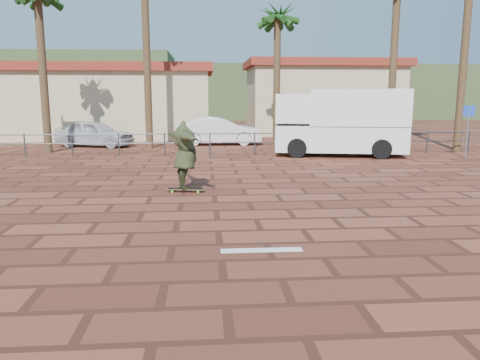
% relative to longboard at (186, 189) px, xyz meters
% --- Properties ---
extents(ground, '(120.00, 120.00, 0.00)m').
position_rel_longboard_xyz_m(ground, '(0.78, -3.83, -0.08)').
color(ground, brown).
rests_on(ground, ground).
extents(paint_stripe, '(1.40, 0.22, 0.01)m').
position_rel_longboard_xyz_m(paint_stripe, '(1.48, -5.03, -0.08)').
color(paint_stripe, white).
rests_on(paint_stripe, ground).
extents(guardrail, '(24.06, 0.06, 1.00)m').
position_rel_longboard_xyz_m(guardrail, '(0.78, 8.17, 0.60)').
color(guardrail, '#47494F').
rests_on(guardrail, ground).
extents(palm_center, '(2.40, 2.40, 7.75)m').
position_rel_longboard_xyz_m(palm_center, '(4.28, 11.67, 6.28)').
color(palm_center, brown).
rests_on(palm_center, ground).
extents(building_west, '(12.60, 7.60, 4.50)m').
position_rel_longboard_xyz_m(building_west, '(-5.22, 18.17, 2.20)').
color(building_west, beige).
rests_on(building_west, ground).
extents(building_east, '(10.60, 6.60, 5.00)m').
position_rel_longboard_xyz_m(building_east, '(8.78, 20.17, 2.45)').
color(building_east, beige).
rests_on(building_east, ground).
extents(hill_front, '(70.00, 18.00, 6.00)m').
position_rel_longboard_xyz_m(hill_front, '(0.78, 46.17, 2.92)').
color(hill_front, '#384C28').
rests_on(hill_front, ground).
extents(hill_back, '(35.00, 14.00, 8.00)m').
position_rel_longboard_xyz_m(hill_back, '(-21.22, 52.17, 3.92)').
color(hill_back, '#384C28').
rests_on(hill_back, ground).
extents(longboard, '(1.06, 0.39, 0.10)m').
position_rel_longboard_xyz_m(longboard, '(0.00, 0.00, 0.00)').
color(longboard, olive).
rests_on(longboard, ground).
extents(skateboarder, '(1.36, 2.34, 1.85)m').
position_rel_longboard_xyz_m(skateboarder, '(0.00, -0.00, 0.94)').
color(skateboarder, '#31391E').
rests_on(skateboarder, longboard).
extents(campervan, '(5.92, 3.36, 2.89)m').
position_rel_longboard_xyz_m(campervan, '(6.53, 7.67, 1.44)').
color(campervan, white).
rests_on(campervan, ground).
extents(car_silver, '(4.33, 2.79, 1.37)m').
position_rel_longboard_xyz_m(car_silver, '(-5.15, 12.17, 0.60)').
color(car_silver, silver).
rests_on(car_silver, ground).
extents(car_white, '(4.52, 1.58, 1.49)m').
position_rel_longboard_xyz_m(car_white, '(1.33, 12.67, 0.66)').
color(car_white, white).
rests_on(car_white, ground).
extents(street_sign, '(0.43, 0.20, 2.21)m').
position_rel_longboard_xyz_m(street_sign, '(11.56, 6.26, 1.46)').
color(street_sign, gray).
rests_on(street_sign, ground).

